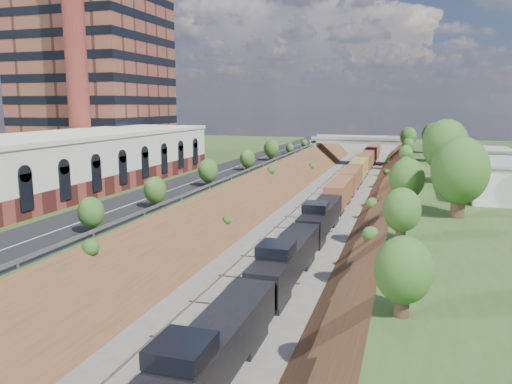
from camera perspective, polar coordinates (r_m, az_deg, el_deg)
The scene contains 16 objects.
platform_left at distance 84.01m, azimuth -15.81°, elevation 0.70°, with size 44.00×180.00×5.00m, color #364E20.
embankment_left at distance 74.93m, azimuth -1.43°, elevation -1.96°, with size 7.07×180.00×7.07m, color brown.
embankment_right at distance 71.19m, azimuth 15.62°, elevation -2.97°, with size 7.07×180.00×7.07m, color brown.
rail_left_track at distance 72.73m, azimuth 4.86°, elevation -2.29°, with size 1.58×180.00×0.18m, color gray.
rail_right_track at distance 71.83m, azimuth 8.92°, elevation -2.53°, with size 1.58×180.00×0.18m, color gray.
road at distance 75.59m, azimuth -4.69°, elevation 2.01°, with size 8.00×180.00×0.10m, color black.
guardrail at distance 73.92m, azimuth -1.79°, elevation 2.24°, with size 0.10×171.00×0.70m.
commercial_building at distance 62.74m, azimuth -23.12°, elevation 2.78°, with size 14.30×62.30×7.00m.
highrise_tower at distance 100.60m, azimuth -18.35°, elevation 19.45°, with size 22.00×22.00×53.90m.
smokestack at distance 81.97m, azimuth -20.00°, elevation 16.06°, with size 3.20×3.20×40.00m, color maroon.
overpass at distance 132.47m, azimuth 11.78°, elevation 5.20°, with size 24.50×8.30×7.40m.
white_building_near at distance 63.03m, azimuth 27.12°, elevation 1.13°, with size 9.00×12.00×4.00m, color silver.
white_building_far at distance 84.58m, azimuth 24.29°, elevation 3.20°, with size 8.00×10.00×3.60m, color silver.
tree_right_large at distance 50.05m, azimuth 22.30°, elevation 2.21°, with size 5.25×5.25×7.61m.
tree_left_crest at distance 39.07m, azimuth -21.73°, elevation -3.26°, with size 2.45×2.45×3.55m.
freight_train at distance 90.05m, azimuth 10.73°, elevation 1.46°, with size 2.74×140.59×4.55m.
Camera 1 is at (12.42, -9.46, 15.52)m, focal length 35.00 mm.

